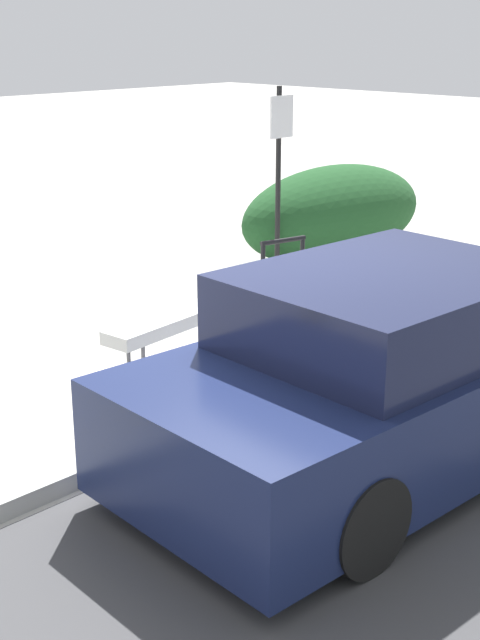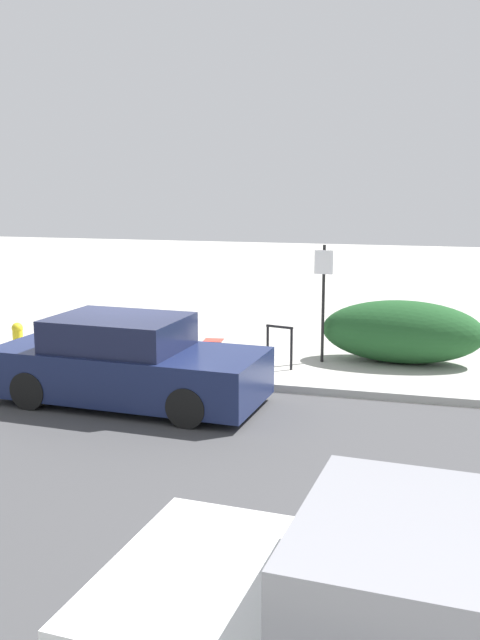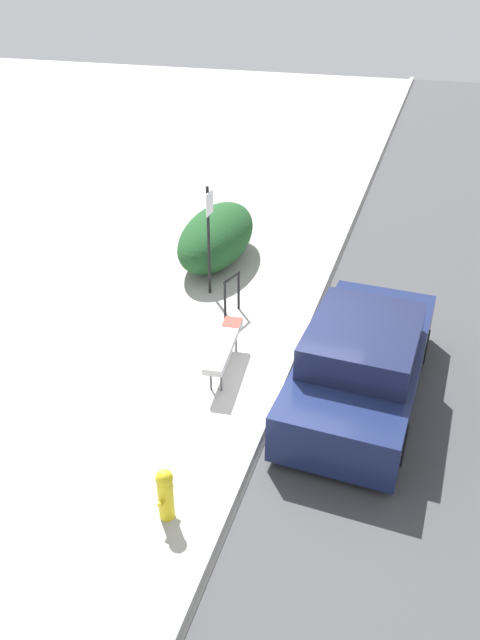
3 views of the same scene
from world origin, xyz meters
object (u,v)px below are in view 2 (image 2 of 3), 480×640
bench (180,342)px  sign_post (323,292)px  bike_rack (279,342)px  parked_car_near (127,364)px  fire_hydrant (18,340)px

bench → sign_post: sign_post is taller
bench → sign_post: (2.53, 1.16, 0.90)m
bike_rack → bench: bearing=-166.0°
bike_rack → sign_post: size_ratio=0.36×
bench → parked_car_near: 2.30m
sign_post → bench: bearing=-155.4°
bench → bike_rack: (1.83, 0.46, 0.01)m
fire_hydrant → bench: bearing=6.0°
bike_rack → sign_post: 1.33m
bench → parked_car_near: parked_car_near is taller
bike_rack → parked_car_near: bearing=-124.2°
parked_car_near → fire_hydrant: bearing=152.3°
bike_rack → fire_hydrant: (-5.10, -0.80, -0.09)m
bike_rack → sign_post: bearing=45.0°
bench → fire_hydrant: fire_hydrant is taller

